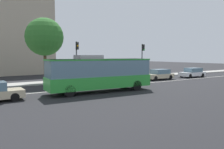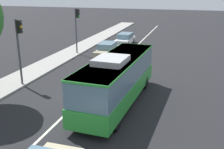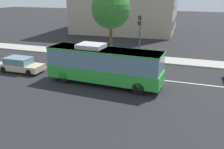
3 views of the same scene
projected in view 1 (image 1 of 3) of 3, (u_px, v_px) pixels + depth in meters
ground_plane at (100, 87)px, 23.64m from camera, size 160.00×160.00×0.00m
sidewalk_kerb at (75, 81)px, 29.20m from camera, size 80.00×2.81×0.14m
lane_centre_line at (100, 87)px, 23.64m from camera, size 76.00×0.16×0.01m
transit_bus at (100, 73)px, 20.57m from camera, size 10.12×3.03×3.46m
sedan_beige at (159, 74)px, 31.33m from camera, size 4.53×1.89×1.46m
sedan_white at (192, 73)px, 34.78m from camera, size 4.54×1.90×1.46m
traffic_light_near_corner at (77, 54)px, 27.75m from camera, size 0.33×0.62×5.20m
traffic_light_mid_block at (143, 55)px, 33.87m from camera, size 0.32×0.62×5.20m
street_tree_kerbside_left at (44, 37)px, 26.43m from camera, size 4.56×4.56×7.96m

